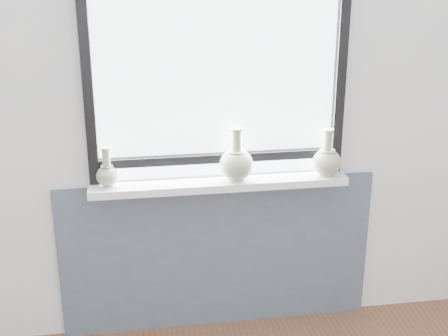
{
  "coord_description": "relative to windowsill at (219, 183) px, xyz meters",
  "views": [
    {
      "loc": [
        -0.43,
        -1.23,
        2.06
      ],
      "look_at": [
        0.0,
        1.55,
        1.02
      ],
      "focal_mm": 50.0,
      "sensor_mm": 36.0,
      "label": 1
    }
  ],
  "objects": [
    {
      "name": "back_wall",
      "position": [
        0.0,
        0.1,
        0.42
      ],
      "size": [
        3.6,
        0.02,
        2.6
      ],
      "primitive_type": "cube",
      "color": "silver",
      "rests_on": "ground"
    },
    {
      "name": "apron_panel",
      "position": [
        0.0,
        0.07,
        -0.45
      ],
      "size": [
        1.7,
        0.03,
        0.86
      ],
      "primitive_type": "cube",
      "color": "#485764",
      "rests_on": "ground"
    },
    {
      "name": "windowsill",
      "position": [
        0.0,
        0.0,
        0.0
      ],
      "size": [
        1.32,
        0.18,
        0.04
      ],
      "primitive_type": "cube",
      "color": "white",
      "rests_on": "apron_panel"
    },
    {
      "name": "window",
      "position": [
        0.0,
        0.06,
        0.56
      ],
      "size": [
        1.3,
        0.06,
        1.05
      ],
      "color": "black",
      "rests_on": "windowsill"
    },
    {
      "name": "vase_a",
      "position": [
        -0.56,
        -0.0,
        0.08
      ],
      "size": [
        0.11,
        0.11,
        0.2
      ],
      "rotation": [
        0.0,
        0.0,
        -0.08
      ],
      "color": "#99A47E",
      "rests_on": "windowsill"
    },
    {
      "name": "vase_b",
      "position": [
        0.09,
        -0.01,
        0.11
      ],
      "size": [
        0.17,
        0.17,
        0.27
      ],
      "rotation": [
        0.0,
        0.0,
        0.12
      ],
      "color": "#99A47E",
      "rests_on": "windowsill"
    },
    {
      "name": "vase_c",
      "position": [
        0.56,
        -0.02,
        0.1
      ],
      "size": [
        0.15,
        0.15,
        0.25
      ],
      "rotation": [
        0.0,
        0.0,
        0.26
      ],
      "color": "#99A47E",
      "rests_on": "windowsill"
    }
  ]
}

